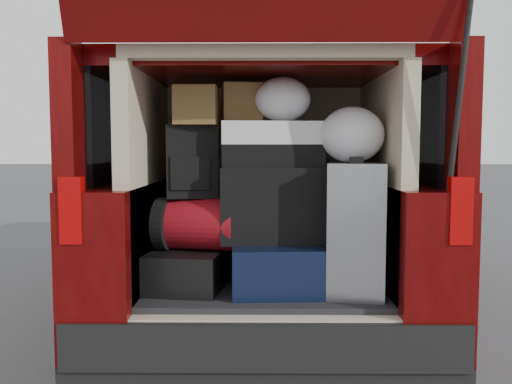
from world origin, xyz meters
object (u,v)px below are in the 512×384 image
Objects in this scene: black_hardshell at (189,268)px; backpack at (192,162)px; navy_hardshell at (276,265)px; red_duffel at (198,224)px; black_soft_case at (272,204)px; silver_roller at (355,228)px; twotone_duffel at (271,144)px.

black_hardshell is 0.57m from backpack.
navy_hardshell is 0.47m from red_duffel.
backpack reaches higher than black_soft_case.
backpack reaches higher than silver_roller.
navy_hardshell is (0.46, -0.01, 0.02)m from black_hardshell.
navy_hardshell is 0.46m from silver_roller.
twotone_duffel reaches higher than black_hardshell.
twotone_duffel reaches higher than black_soft_case.
red_duffel is 0.41m from black_soft_case.
silver_roller reaches higher than black_soft_case.
black_soft_case is 1.43× the size of backpack.
red_duffel is (-0.41, 0.02, 0.22)m from navy_hardshell.
black_soft_case is at bearing 13.06° from red_duffel.
silver_roller is at bearing -18.03° from backpack.
silver_roller is 0.45m from black_soft_case.
black_hardshell is at bearing 175.37° from navy_hardshell.
navy_hardshell is at bearing -16.27° from backpack.
twotone_duffel is (-0.43, 0.12, 0.43)m from silver_roller.
black_soft_case is at bearing 10.34° from black_hardshell.
black_soft_case is at bearing -68.16° from twotone_duffel.
black_hardshell is 1.21× the size of red_duffel.
navy_hardshell is 0.32m from black_soft_case.
black_hardshell is at bearing 179.56° from black_soft_case.
navy_hardshell is 0.71m from backpack.
twotone_duffel is at bearing 11.72° from black_hardshell.
silver_roller is 1.22× the size of black_soft_case.
black_soft_case is (-0.02, 0.03, 0.32)m from navy_hardshell.
navy_hardshell is 0.64m from twotone_duffel.
red_duffel is at bearing 174.30° from navy_hardshell.
backpack is at bearing -179.88° from silver_roller.
silver_roller reaches higher than red_duffel.
twotone_duffel is at bearing 14.61° from red_duffel.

